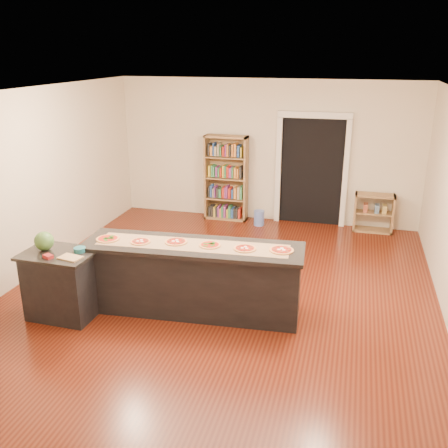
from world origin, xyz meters
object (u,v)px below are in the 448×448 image
(low_shelf, at_px, (374,213))
(watermelon, at_px, (44,241))
(side_counter, at_px, (62,284))
(bookshelf, at_px, (226,178))
(kitchen_island, at_px, (193,278))
(waste_bin, at_px, (259,218))

(low_shelf, relative_size, watermelon, 2.99)
(side_counter, relative_size, bookshelf, 0.53)
(kitchen_island, distance_m, low_shelf, 4.49)
(kitchen_island, xyz_separation_m, watermelon, (-1.80, -0.54, 0.54))
(bookshelf, distance_m, low_shelf, 2.96)
(kitchen_island, xyz_separation_m, waste_bin, (0.18, 3.60, -0.33))
(low_shelf, distance_m, watermelon, 6.06)
(kitchen_island, xyz_separation_m, bookshelf, (-0.56, 3.83, 0.38))
(kitchen_island, bearing_deg, low_shelf, 54.16)
(low_shelf, xyz_separation_m, waste_bin, (-2.18, -0.23, -0.22))
(bookshelf, distance_m, watermelon, 4.54)
(bookshelf, bearing_deg, watermelon, -105.91)
(side_counter, height_order, watermelon, watermelon)
(kitchen_island, relative_size, bookshelf, 1.67)
(waste_bin, bearing_deg, watermelon, -115.64)
(side_counter, distance_m, bookshelf, 4.53)
(bookshelf, xyz_separation_m, watermelon, (-1.24, -4.37, 0.16))
(side_counter, distance_m, low_shelf, 5.91)
(bookshelf, xyz_separation_m, low_shelf, (2.92, -0.01, -0.49))
(kitchen_island, bearing_deg, side_counter, -164.68)
(bookshelf, height_order, low_shelf, bookshelf)
(kitchen_island, bearing_deg, waste_bin, 82.92)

